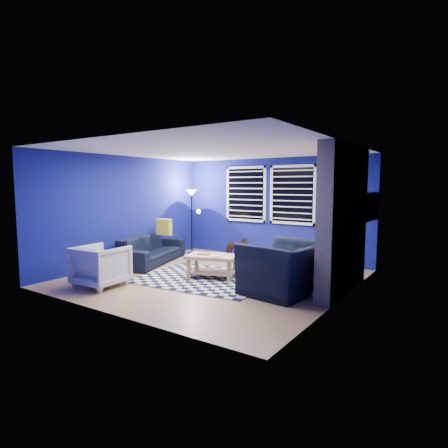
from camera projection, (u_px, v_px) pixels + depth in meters
name	position (u px, v px, depth m)	size (l,w,h in m)	color
floor	(214.00, 278.00, 7.39)	(5.00, 5.00, 0.00)	tan
ceiling	(213.00, 150.00, 7.13)	(5.00, 5.00, 0.00)	white
wall_back	(272.00, 209.00, 9.32)	(5.00, 5.00, 0.00)	navy
wall_left	(126.00, 210.00, 8.66)	(5.00, 5.00, 0.00)	navy
wall_right	(343.00, 222.00, 5.86)	(5.00, 5.00, 0.00)	navy
fireplace	(343.00, 223.00, 6.36)	(0.65, 2.00, 2.50)	gray
window_left	(246.00, 194.00, 9.67)	(1.17, 0.06, 1.42)	black
window_right	(292.00, 195.00, 8.94)	(1.17, 0.06, 1.42)	black
tv	(370.00, 207.00, 7.52)	(0.07, 1.00, 0.58)	black
rug	(205.00, 278.00, 7.36)	(2.50, 2.00, 0.02)	black
sofa	(151.00, 249.00, 8.84)	(0.86, 2.20, 0.64)	black
armchair_big	(285.00, 268.00, 6.32)	(1.18, 1.35, 0.87)	black
armchair_bent	(101.00, 266.00, 6.79)	(0.80, 0.83, 0.75)	gray
rocking_horse	(236.00, 247.00, 9.14)	(0.58, 0.27, 0.49)	#4D2E18
coffee_table	(212.00, 261.00, 7.36)	(1.10, 0.83, 0.48)	tan
cabinet	(318.00, 255.00, 8.44)	(0.71, 0.61, 0.59)	tan
floor_lamp	(192.00, 201.00, 9.86)	(0.47, 0.29, 1.71)	black
throw_pillow	(164.00, 227.00, 8.95)	(0.40, 0.12, 0.38)	gold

